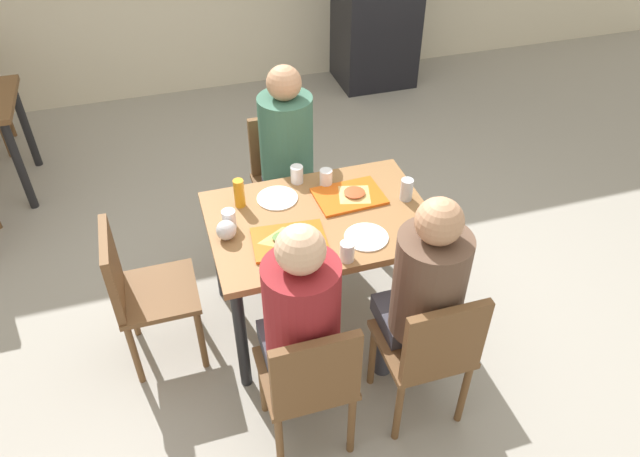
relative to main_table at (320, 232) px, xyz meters
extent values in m
cube|color=#9E998E|center=(0.00, 0.00, -0.65)|extent=(10.00, 10.00, 0.02)
cube|color=olive|center=(0.00, 0.00, 0.08)|extent=(1.14, 0.81, 0.04)
cylinder|color=black|center=(-0.51, -0.34, -0.29)|extent=(0.06, 0.06, 0.70)
cylinder|color=black|center=(0.51, -0.34, -0.29)|extent=(0.06, 0.06, 0.70)
cylinder|color=black|center=(-0.51, 0.34, -0.29)|extent=(0.06, 0.06, 0.70)
cylinder|color=black|center=(0.51, 0.34, -0.29)|extent=(0.06, 0.06, 0.70)
cube|color=brown|center=(-0.29, -0.70, -0.19)|extent=(0.40, 0.40, 0.03)
cube|color=brown|center=(-0.29, -0.88, 0.02)|extent=(0.38, 0.04, 0.40)
cylinder|color=brown|center=(-0.46, -0.53, -0.42)|extent=(0.04, 0.04, 0.43)
cylinder|color=brown|center=(-0.12, -0.53, -0.42)|extent=(0.04, 0.04, 0.43)
cylinder|color=brown|center=(-0.46, -0.87, -0.42)|extent=(0.04, 0.04, 0.43)
cylinder|color=brown|center=(-0.12, -0.87, -0.42)|extent=(0.04, 0.04, 0.43)
cube|color=brown|center=(0.29, -0.70, -0.19)|extent=(0.40, 0.40, 0.03)
cube|color=brown|center=(0.29, -0.88, 0.02)|extent=(0.38, 0.04, 0.40)
cylinder|color=brown|center=(0.12, -0.53, -0.42)|extent=(0.04, 0.04, 0.43)
cylinder|color=brown|center=(0.46, -0.53, -0.42)|extent=(0.04, 0.04, 0.43)
cylinder|color=brown|center=(0.12, -0.87, -0.42)|extent=(0.04, 0.04, 0.43)
cylinder|color=brown|center=(0.46, -0.87, -0.42)|extent=(0.04, 0.04, 0.43)
cube|color=brown|center=(0.00, 0.70, -0.19)|extent=(0.40, 0.40, 0.03)
cube|color=brown|center=(0.00, 0.88, 0.02)|extent=(0.38, 0.04, 0.40)
cylinder|color=brown|center=(0.17, 0.53, -0.42)|extent=(0.04, 0.04, 0.43)
cylinder|color=brown|center=(-0.17, 0.53, -0.42)|extent=(0.04, 0.04, 0.43)
cylinder|color=brown|center=(0.17, 0.87, -0.42)|extent=(0.04, 0.04, 0.43)
cylinder|color=brown|center=(-0.17, 0.87, -0.42)|extent=(0.04, 0.04, 0.43)
cube|color=brown|center=(-0.87, 0.00, -0.19)|extent=(0.40, 0.40, 0.03)
cube|color=brown|center=(-1.05, 0.00, 0.02)|extent=(0.04, 0.38, 0.40)
cylinder|color=brown|center=(-0.70, 0.17, -0.42)|extent=(0.04, 0.04, 0.43)
cylinder|color=brown|center=(-0.70, -0.17, -0.42)|extent=(0.04, 0.04, 0.43)
cylinder|color=brown|center=(-1.04, 0.17, -0.42)|extent=(0.04, 0.04, 0.43)
cylinder|color=brown|center=(-1.04, -0.17, -0.42)|extent=(0.04, 0.04, 0.43)
cylinder|color=#383842|center=(-0.37, -0.47, -0.41)|extent=(0.10, 0.10, 0.46)
cylinder|color=#383842|center=(-0.21, -0.47, -0.41)|extent=(0.10, 0.10, 0.46)
cube|color=#383842|center=(-0.29, -0.57, -0.13)|extent=(0.32, 0.28, 0.10)
cylinder|color=maroon|center=(-0.29, -0.68, 0.18)|extent=(0.32, 0.32, 0.52)
sphere|color=#DBAD89|center=(-0.29, -0.68, 0.53)|extent=(0.20, 0.20, 0.20)
cylinder|color=#383842|center=(0.21, -0.47, -0.41)|extent=(0.10, 0.10, 0.46)
cylinder|color=#383842|center=(0.37, -0.47, -0.41)|extent=(0.10, 0.10, 0.46)
cube|color=#383842|center=(0.29, -0.57, -0.13)|extent=(0.32, 0.28, 0.10)
cylinder|color=brown|center=(0.29, -0.68, 0.18)|extent=(0.32, 0.32, 0.52)
sphere|color=tan|center=(0.29, -0.68, 0.53)|extent=(0.20, 0.20, 0.20)
cylinder|color=#383842|center=(0.08, 0.47, -0.41)|extent=(0.10, 0.10, 0.46)
cylinder|color=#383842|center=(-0.08, 0.47, -0.41)|extent=(0.10, 0.10, 0.46)
cube|color=#383842|center=(0.00, 0.57, -0.13)|extent=(0.32, 0.28, 0.10)
cylinder|color=#386651|center=(0.00, 0.68, 0.18)|extent=(0.32, 0.32, 0.52)
sphere|color=tan|center=(0.00, 0.68, 0.53)|extent=(0.20, 0.20, 0.20)
cube|color=#D85914|center=(-0.20, -0.14, 0.11)|extent=(0.38, 0.29, 0.02)
cube|color=#D85914|center=(0.20, 0.12, 0.11)|extent=(0.37, 0.28, 0.02)
cylinder|color=white|center=(-0.17, 0.22, 0.10)|extent=(0.22, 0.22, 0.01)
cylinder|color=white|center=(0.17, -0.22, 0.10)|extent=(0.22, 0.22, 0.01)
pyramid|color=tan|center=(-0.21, -0.13, 0.12)|extent=(0.21, 0.13, 0.01)
ellipsoid|color=#4C7233|center=(-0.21, -0.13, 0.13)|extent=(0.15, 0.09, 0.01)
pyramid|color=#DBAD60|center=(0.23, 0.12, 0.12)|extent=(0.22, 0.22, 0.01)
ellipsoid|color=#B74723|center=(0.23, 0.12, 0.13)|extent=(0.16, 0.16, 0.01)
cylinder|color=white|center=(-0.03, 0.34, 0.15)|extent=(0.07, 0.07, 0.10)
cylinder|color=white|center=(0.03, -0.34, 0.15)|extent=(0.07, 0.07, 0.10)
cylinder|color=white|center=(-0.46, 0.06, 0.15)|extent=(0.07, 0.07, 0.10)
cylinder|color=white|center=(0.11, 0.26, 0.15)|extent=(0.07, 0.07, 0.10)
cylinder|color=#B7BCC6|center=(0.49, 0.02, 0.16)|extent=(0.07, 0.07, 0.12)
cylinder|color=orange|center=(-0.37, 0.22, 0.18)|extent=(0.06, 0.06, 0.16)
sphere|color=silver|center=(-0.49, -0.02, 0.15)|extent=(0.10, 0.10, 0.10)
cylinder|color=black|center=(-1.68, 1.62, -0.29)|extent=(0.06, 0.06, 0.70)
cylinder|color=black|center=(-1.68, 2.20, -0.29)|extent=(0.06, 0.06, 0.70)
cylinder|color=brown|center=(-1.90, 2.39, -0.42)|extent=(0.04, 0.04, 0.43)
cylinder|color=brown|center=(-1.90, 2.73, -0.42)|extent=(0.04, 0.04, 0.43)
camera|label=1|loc=(-0.71, -2.31, 2.03)|focal=33.71mm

